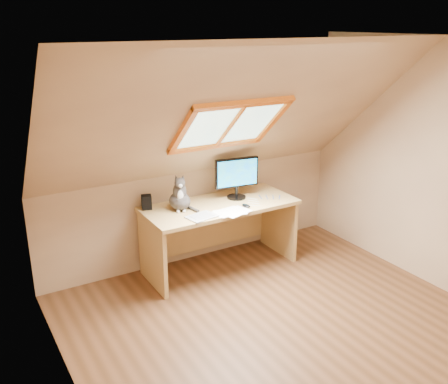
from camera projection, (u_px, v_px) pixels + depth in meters
ground at (293, 335)px, 4.22m from camera, size 3.50×3.50×0.00m
room_shell at (309, 176)px, 3.68m from camera, size 3.52×3.52×2.41m
desk at (217, 222)px, 5.27m from camera, size 1.60×0.70×0.73m
monitor at (237, 175)px, 5.23m from camera, size 0.48×0.20×0.44m
cat at (180, 197)px, 4.94m from camera, size 0.27×0.30×0.38m
desk_speaker at (147, 202)px, 4.99m from camera, size 0.12×0.12×0.14m
graphics_tablet at (202, 217)px, 4.79m from camera, size 0.31×0.25×0.01m
mouse at (246, 206)px, 5.05m from camera, size 0.08×0.11×0.03m
papers at (226, 213)px, 4.90m from camera, size 0.35×0.30×0.01m
cables at (264, 199)px, 5.27m from camera, size 0.51×0.26×0.01m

